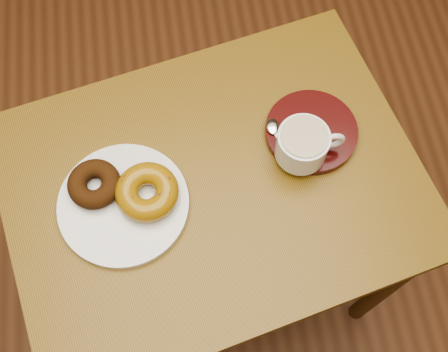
{
  "coord_description": "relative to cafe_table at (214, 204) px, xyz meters",
  "views": [
    {
      "loc": [
        0.21,
        -0.49,
        1.61
      ],
      "look_at": [
        0.26,
        -0.11,
        0.71
      ],
      "focal_mm": 45.0,
      "sensor_mm": 36.0,
      "label": 1
    }
  ],
  "objects": [
    {
      "name": "donut_cinnamon",
      "position": [
        -0.2,
        0.01,
        0.14
      ],
      "size": [
        0.1,
        0.1,
        0.03
      ],
      "primitive_type": "torus",
      "rotation": [
        0.0,
        0.0,
        0.11
      ],
      "color": "#371D0B",
      "rests_on": "donut_plate"
    },
    {
      "name": "donut_caramel",
      "position": [
        -0.12,
        -0.02,
        0.14
      ],
      "size": [
        0.12,
        0.12,
        0.04
      ],
      "rotation": [
        0.0,
        0.0,
        -0.11
      ],
      "color": "#956910",
      "rests_on": "donut_plate"
    },
    {
      "name": "cafe_table",
      "position": [
        0.0,
        0.0,
        0.0
      ],
      "size": [
        0.84,
        0.7,
        0.69
      ],
      "rotation": [
        0.0,
        0.0,
        0.21
      ],
      "color": "brown",
      "rests_on": "ground"
    },
    {
      "name": "saucer",
      "position": [
        0.19,
        0.07,
        0.12
      ],
      "size": [
        0.18,
        0.18,
        0.02
      ],
      "primitive_type": "cylinder",
      "rotation": [
        0.0,
        0.0,
        0.08
      ],
      "color": "#340807",
      "rests_on": "cafe_table"
    },
    {
      "name": "donut_plate",
      "position": [
        -0.16,
        -0.02,
        0.12
      ],
      "size": [
        0.24,
        0.24,
        0.01
      ],
      "primitive_type": "cylinder",
      "rotation": [
        0.0,
        0.0,
        0.03
      ],
      "color": "silver",
      "rests_on": "cafe_table"
    },
    {
      "name": "teaspoon",
      "position": [
        0.12,
        0.07,
        0.13
      ],
      "size": [
        0.03,
        0.11,
        0.01
      ],
      "rotation": [
        0.0,
        0.0,
        0.21
      ],
      "color": "silver",
      "rests_on": "saucer"
    },
    {
      "name": "ground",
      "position": [
        -0.24,
        0.11,
        -0.58
      ],
      "size": [
        6.0,
        6.0,
        0.0
      ],
      "primitive_type": "plane",
      "color": "brown",
      "rests_on": "ground"
    },
    {
      "name": "coffee_cup",
      "position": [
        0.16,
        0.03,
        0.16
      ],
      "size": [
        0.12,
        0.09,
        0.06
      ],
      "rotation": [
        0.0,
        0.0,
        -0.02
      ],
      "color": "silver",
      "rests_on": "saucer"
    }
  ]
}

